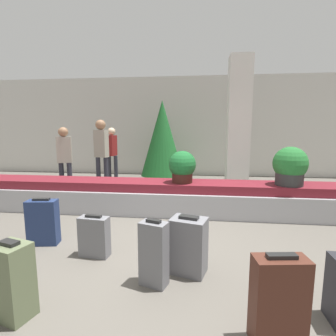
% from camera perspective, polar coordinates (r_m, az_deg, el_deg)
% --- Properties ---
extents(ground_plane, '(18.00, 18.00, 0.00)m').
position_cam_1_polar(ground_plane, '(3.47, -3.33, -17.75)').
color(ground_plane, '#59544C').
extents(back_wall, '(18.00, 0.06, 3.20)m').
position_cam_1_polar(back_wall, '(8.73, 3.14, 8.99)').
color(back_wall, beige).
rests_on(back_wall, ground_plane).
extents(carousel, '(8.30, 0.81, 0.57)m').
position_cam_1_polar(carousel, '(4.89, 0.00, -6.40)').
color(carousel, '#9E9EA3').
rests_on(carousel, ground_plane).
extents(pillar, '(0.51, 0.51, 3.20)m').
position_cam_1_polar(pillar, '(6.53, 15.05, 8.84)').
color(pillar, silver).
rests_on(pillar, ground_plane).
extents(suitcase_1, '(0.37, 0.20, 0.52)m').
position_cam_1_polar(suitcase_1, '(3.39, -15.75, -14.16)').
color(suitcase_1, slate).
rests_on(suitcase_1, ground_plane).
extents(suitcase_2, '(0.43, 0.36, 0.63)m').
position_cam_1_polar(suitcase_2, '(2.93, 4.49, -16.43)').
color(suitcase_2, slate).
rests_on(suitcase_2, ground_plane).
extents(suitcase_3, '(0.33, 0.30, 0.66)m').
position_cam_1_polar(suitcase_3, '(2.63, -30.70, -20.40)').
color(suitcase_3, '#5B6647').
rests_on(suitcase_3, ground_plane).
extents(suitcase_4, '(0.40, 0.23, 0.68)m').
position_cam_1_polar(suitcase_4, '(2.23, 22.96, -25.01)').
color(suitcase_4, '#472319').
rests_on(suitcase_4, ground_plane).
extents(suitcase_5, '(0.30, 0.23, 0.67)m').
position_cam_1_polar(suitcase_5, '(2.70, -3.10, -18.12)').
color(suitcase_5, slate).
rests_on(suitcase_5, ground_plane).
extents(suitcase_6, '(0.41, 0.23, 0.63)m').
position_cam_1_polar(suitcase_6, '(3.93, -25.57, -10.58)').
color(suitcase_6, navy).
rests_on(suitcase_6, ground_plane).
extents(potted_plant_0, '(0.49, 0.49, 0.57)m').
position_cam_1_polar(potted_plant_0, '(4.70, 3.13, 0.27)').
color(potted_plant_0, '#381914').
rests_on(potted_plant_0, carousel).
extents(potted_plant_1, '(0.57, 0.57, 0.66)m').
position_cam_1_polar(potted_plant_1, '(4.92, 25.03, 0.31)').
color(potted_plant_1, '#2D2D2D').
rests_on(potted_plant_1, carousel).
extents(traveler_0, '(0.36, 0.29, 1.57)m').
position_cam_1_polar(traveler_0, '(6.55, -21.61, 2.62)').
color(traveler_0, '#282833').
rests_on(traveler_0, ground_plane).
extents(traveler_1, '(0.36, 0.25, 1.75)m').
position_cam_1_polar(traveler_1, '(6.65, -14.30, 4.16)').
color(traveler_1, '#282833').
rests_on(traveler_1, ground_plane).
extents(traveler_2, '(0.31, 0.35, 1.56)m').
position_cam_1_polar(traveler_2, '(7.86, -12.09, 3.89)').
color(traveler_2, '#282833').
rests_on(traveler_2, ground_plane).
extents(decorated_tree, '(1.24, 1.24, 2.33)m').
position_cam_1_polar(decorated_tree, '(7.59, -1.24, 6.44)').
color(decorated_tree, '#4C331E').
rests_on(decorated_tree, ground_plane).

